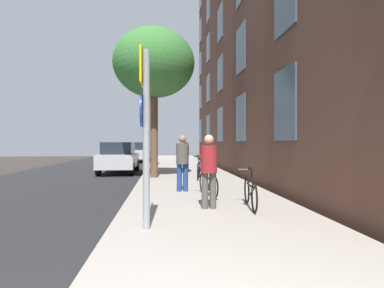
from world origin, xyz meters
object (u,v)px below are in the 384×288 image
at_px(car_0, 119,157).
at_px(bicycle_0, 250,192).
at_px(tree_near, 154,64).
at_px(car_1, 138,152).
at_px(bicycle_3, 199,169).
at_px(pedestrian_0, 209,166).
at_px(bicycle_4, 202,165).
at_px(pedestrian_2, 186,155).
at_px(bicycle_2, 210,177).
at_px(bicycle_5, 187,161).
at_px(traffic_light, 155,124).
at_px(bicycle_1, 208,183).
at_px(pedestrian_1, 182,159).
at_px(sign_post, 145,123).

bearing_deg(car_0, bicycle_0, -66.05).
relative_size(tree_near, car_1, 1.53).
distance_m(bicycle_3, pedestrian_0, 5.76).
bearing_deg(bicycle_0, tree_near, 110.31).
bearing_deg(bicycle_4, pedestrian_2, 142.71).
distance_m(bicycle_2, bicycle_3, 2.59).
xyz_separation_m(bicycle_5, pedestrian_2, (-0.32, -2.94, 0.49)).
height_order(bicycle_0, car_0, car_0).
bearing_deg(bicycle_0, bicycle_2, 98.26).
height_order(traffic_light, car_1, traffic_light).
bearing_deg(bicycle_3, bicycle_4, 80.01).
bearing_deg(car_0, traffic_light, 64.81).
distance_m(traffic_light, car_0, 4.66).
bearing_deg(bicycle_1, car_1, 100.93).
height_order(bicycle_3, car_1, car_1).
xyz_separation_m(traffic_light, car_1, (-1.54, 5.38, -1.98)).
xyz_separation_m(tree_near, car_1, (-1.68, 12.49, -4.15)).
height_order(bicycle_5, pedestrian_0, pedestrian_0).
distance_m(pedestrian_0, car_1, 19.13).
bearing_deg(car_1, traffic_light, -74.03).
bearing_deg(bicycle_3, bicycle_5, 90.12).
bearing_deg(bicycle_5, pedestrian_1, -95.42).
height_order(bicycle_3, bicycle_4, bicycle_3).
relative_size(sign_post, bicycle_2, 1.90).
bearing_deg(car_1, bicycle_2, -77.13).
xyz_separation_m(tree_near, car_0, (-1.94, 3.30, -4.15)).
xyz_separation_m(traffic_light, tree_near, (0.14, -7.11, 2.17)).
height_order(bicycle_0, car_1, car_1).
distance_m(bicycle_0, pedestrian_1, 2.96).
bearing_deg(traffic_light, bicycle_1, -81.42).
bearing_deg(bicycle_5, pedestrian_0, -92.06).
height_order(bicycle_5, car_0, car_0).
relative_size(sign_post, car_0, 0.71).
relative_size(pedestrian_1, pedestrian_2, 1.11).
xyz_separation_m(traffic_light, pedestrian_2, (1.66, -4.87, -1.82)).
height_order(bicycle_5, pedestrian_2, pedestrian_2).
xyz_separation_m(bicycle_0, pedestrian_1, (-1.40, 2.53, 0.61)).
bearing_deg(bicycle_2, car_1, 102.87).
distance_m(sign_post, bicycle_5, 13.28).
height_order(pedestrian_2, car_1, pedestrian_2).
bearing_deg(bicycle_1, bicycle_5, 88.91).
height_order(bicycle_0, bicycle_5, bicycle_5).
distance_m(bicycle_1, car_0, 8.82).
bearing_deg(bicycle_4, bicycle_2, -94.01).
distance_m(traffic_light, bicycle_3, 8.36).
bearing_deg(bicycle_1, pedestrian_0, -97.95).
distance_m(bicycle_0, bicycle_1, 1.81).
bearing_deg(bicycle_0, pedestrian_2, 95.65).
distance_m(bicycle_1, car_1, 17.57).
distance_m(bicycle_4, bicycle_5, 3.53).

